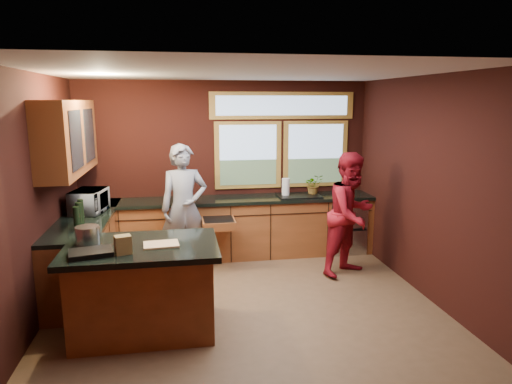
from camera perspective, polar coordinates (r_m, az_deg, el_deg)
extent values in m
plane|color=brown|center=(5.67, -1.48, -13.62)|extent=(4.50, 4.50, 0.00)
cube|color=black|center=(7.20, -3.76, 2.99)|extent=(4.50, 0.02, 2.70)
cube|color=black|center=(3.34, 3.26, -6.87)|extent=(4.50, 0.02, 2.70)
cube|color=black|center=(5.42, -25.81, -0.90)|extent=(0.02, 4.00, 2.70)
cube|color=black|center=(5.98, 20.32, 0.59)|extent=(0.02, 4.00, 2.70)
cube|color=silver|center=(5.15, -1.63, 14.75)|extent=(4.50, 4.00, 0.02)
cube|color=#7D92AD|center=(7.21, -0.99, 4.62)|extent=(1.06, 0.02, 1.06)
cube|color=#7D92AD|center=(7.45, 7.43, 4.74)|extent=(1.06, 0.02, 1.06)
cube|color=#A2772F|center=(7.26, 3.36, 10.74)|extent=(2.30, 0.02, 0.42)
cube|color=#603216|center=(6.11, -22.49, 6.33)|extent=(0.36, 1.80, 0.90)
cube|color=#603216|center=(7.10, -3.42, -4.64)|extent=(4.50, 0.60, 0.88)
cube|color=black|center=(6.98, -3.46, -0.99)|extent=(4.50, 0.64, 0.05)
cube|color=#B7B7BC|center=(7.50, 10.82, -4.07)|extent=(0.60, 0.58, 0.85)
cube|color=black|center=(7.15, 5.37, -0.73)|extent=(0.66, 0.46, 0.05)
cube|color=#603216|center=(6.38, -20.40, -7.23)|extent=(0.60, 2.30, 0.88)
cube|color=black|center=(6.25, -20.60, -3.18)|extent=(0.64, 2.30, 0.05)
cube|color=#603216|center=(5.01, -13.84, -11.94)|extent=(1.40, 0.90, 0.88)
cube|color=black|center=(4.85, -14.10, -6.77)|extent=(1.55, 1.05, 0.06)
imported|color=slate|center=(6.52, -8.98, -2.00)|extent=(0.72, 0.52, 1.81)
imported|color=maroon|center=(6.43, 11.82, -2.73)|extent=(1.05, 0.98, 1.71)
imported|color=#999999|center=(6.44, -20.13, -1.09)|extent=(0.47, 0.61, 0.31)
imported|color=#999999|center=(7.27, 7.23, 0.94)|extent=(0.29, 0.25, 0.32)
cylinder|color=silver|center=(7.11, 3.74, 0.58)|extent=(0.12, 0.12, 0.28)
cube|color=tan|center=(4.77, -11.77, -6.44)|extent=(0.37, 0.28, 0.02)
cylinder|color=#B5B6BA|center=(5.03, -20.31, -5.04)|extent=(0.24, 0.24, 0.18)
cube|color=brown|center=(4.59, -16.29, -6.34)|extent=(0.18, 0.16, 0.18)
cube|color=black|center=(4.66, -19.94, -7.16)|extent=(0.45, 0.36, 0.05)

